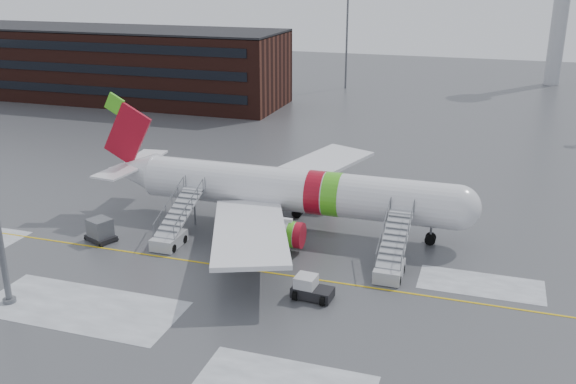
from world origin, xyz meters
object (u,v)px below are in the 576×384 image
(airstair_fwd, at_px, (391,260))
(pushback_tug, at_px, (310,288))
(airliner, at_px, (285,190))
(uld_container, at_px, (100,231))
(airstair_aft, at_px, (173,231))

(airstair_fwd, xyz_separation_m, pushback_tug, (-4.79, -5.61, -0.34))
(airliner, relative_size, airstair_fwd, 4.55)
(pushback_tug, distance_m, uld_container, 20.20)
(airliner, xyz_separation_m, airstair_aft, (-7.81, -6.54, -2.35))
(airstair_fwd, xyz_separation_m, airstair_aft, (-18.48, 0.00, 0.00))
(airliner, relative_size, uld_container, 12.05)
(airstair_fwd, xyz_separation_m, uld_container, (-24.57, -1.52, -0.14))
(airliner, bearing_deg, pushback_tug, -64.12)
(airstair_aft, bearing_deg, airstair_fwd, 0.00)
(airliner, distance_m, uld_container, 16.25)
(airstair_fwd, relative_size, uld_container, 2.65)
(airstair_aft, height_order, pushback_tug, airstair_aft)
(airliner, xyz_separation_m, uld_container, (-13.89, -8.06, -2.49))
(airliner, bearing_deg, airstair_fwd, -31.47)
(pushback_tug, bearing_deg, uld_container, 168.34)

